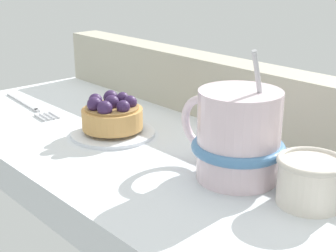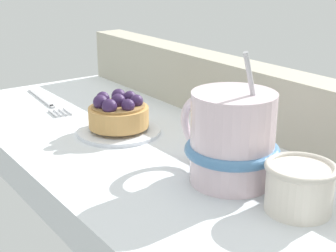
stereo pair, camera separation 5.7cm
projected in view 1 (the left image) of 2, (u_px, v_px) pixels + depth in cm
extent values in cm
cube|color=silver|center=(149.00, 157.00, 62.71)|extent=(71.20, 32.34, 4.32)
cube|color=#B2AD99|center=(224.00, 90.00, 69.25)|extent=(69.77, 5.01, 8.41)
cylinder|color=silver|center=(113.00, 131.00, 64.04)|extent=(10.83, 10.83, 0.97)
cylinder|color=silver|center=(113.00, 133.00, 64.12)|extent=(5.96, 5.96, 0.49)
cylinder|color=tan|center=(112.00, 118.00, 63.47)|extent=(7.77, 7.77, 2.55)
cylinder|color=#A37942|center=(112.00, 108.00, 63.00)|extent=(6.84, 6.84, 0.30)
sphere|color=#331E47|center=(112.00, 103.00, 62.77)|extent=(1.90, 1.90, 1.90)
sphere|color=#331E47|center=(123.00, 107.00, 61.27)|extent=(1.70, 1.70, 1.70)
sphere|color=#331E47|center=(129.00, 102.00, 63.06)|extent=(1.72, 1.72, 1.72)
sphere|color=#331E47|center=(125.00, 98.00, 64.44)|extent=(1.68, 1.68, 1.68)
sphere|color=#331E47|center=(111.00, 98.00, 64.95)|extent=(1.91, 1.91, 1.91)
sphere|color=#331E47|center=(95.00, 100.00, 63.61)|extent=(1.76, 1.76, 1.76)
sphere|color=#331E47|center=(94.00, 104.00, 61.72)|extent=(1.91, 1.91, 1.91)
sphere|color=#331E47|center=(105.00, 108.00, 60.62)|extent=(1.91, 1.91, 1.91)
cylinder|color=silver|center=(238.00, 136.00, 50.37)|extent=(8.48, 8.48, 9.40)
torus|color=#4C7FB2|center=(237.00, 147.00, 50.78)|extent=(9.65, 9.65, 1.13)
torus|color=silver|center=(201.00, 124.00, 54.00)|extent=(6.17, 0.91, 6.17)
cylinder|color=#B7B7BC|center=(259.00, 83.00, 47.72)|extent=(0.81, 2.78, 6.81)
cube|color=#B7B7BC|center=(22.00, 101.00, 77.98)|extent=(11.52, 1.69, 0.60)
cube|color=#B7B7BC|center=(37.00, 109.00, 73.64)|extent=(1.24, 0.66, 0.60)
cube|color=#B7B7BC|center=(39.00, 117.00, 70.38)|extent=(3.51, 0.54, 0.60)
cube|color=#B7B7BC|center=(44.00, 116.00, 70.79)|extent=(3.51, 0.54, 0.60)
cube|color=#B7B7BC|center=(49.00, 115.00, 71.21)|extent=(3.51, 0.54, 0.60)
cube|color=#B7B7BC|center=(54.00, 114.00, 71.63)|extent=(3.51, 0.54, 0.60)
cylinder|color=silver|center=(310.00, 183.00, 45.98)|extent=(6.03, 6.03, 4.26)
torus|color=beige|center=(312.00, 161.00, 45.28)|extent=(6.51, 6.51, 0.60)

